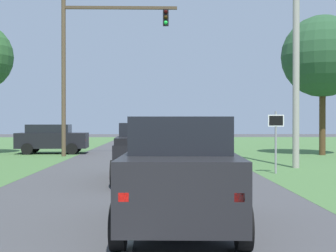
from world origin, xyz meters
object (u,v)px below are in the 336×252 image
red_suv_near (180,171)px  traffic_light (90,54)px  utility_pole_right (296,46)px  oak_tree_right (323,56)px  crossing_suv_far (52,138)px  keep_moving_sign (276,134)px  pickup_truck_lead (147,151)px

red_suv_near → traffic_light: 19.34m
utility_pole_right → oak_tree_right: bearing=63.8°
red_suv_near → oak_tree_right: 21.63m
crossing_suv_far → keep_moving_sign: bearing=-46.7°
traffic_light → utility_pole_right: utility_pole_right is taller
traffic_light → crossing_suv_far: size_ratio=2.09×
pickup_truck_lead → utility_pole_right: bearing=33.9°
pickup_truck_lead → traffic_light: size_ratio=0.61×
red_suv_near → keep_moving_sign: bearing=66.3°
pickup_truck_lead → red_suv_near: bearing=-83.9°
red_suv_near → utility_pole_right: utility_pole_right is taller
traffic_light → pickup_truck_lead: bearing=-72.9°
red_suv_near → crossing_suv_far: bearing=108.3°
red_suv_near → crossing_suv_far: red_suv_near is taller
pickup_truck_lead → utility_pole_right: (6.15, 4.14, 4.14)m
utility_pole_right → red_suv_near: bearing=-115.5°
pickup_truck_lead → keep_moving_sign: size_ratio=2.35×
keep_moving_sign → utility_pole_right: 4.43m
utility_pole_right → keep_moving_sign: bearing=-122.7°
utility_pole_right → traffic_light: bearing=143.8°
red_suv_near → keep_moving_sign: (4.01, 9.14, 0.44)m
crossing_suv_far → utility_pole_right: (12.24, -9.38, 4.18)m
red_suv_near → pickup_truck_lead: red_suv_near is taller
crossing_suv_far → utility_pole_right: size_ratio=0.42×
traffic_light → oak_tree_right: size_ratio=1.10×
traffic_light → keep_moving_sign: bearing=-48.2°
pickup_truck_lead → crossing_suv_far: size_ratio=1.28×
traffic_light → oak_tree_right: 13.40m
pickup_truck_lead → oak_tree_right: 16.20m
crossing_suv_far → red_suv_near: bearing=-71.7°
traffic_light → utility_pole_right: size_ratio=0.87×
red_suv_near → traffic_light: bearing=102.9°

